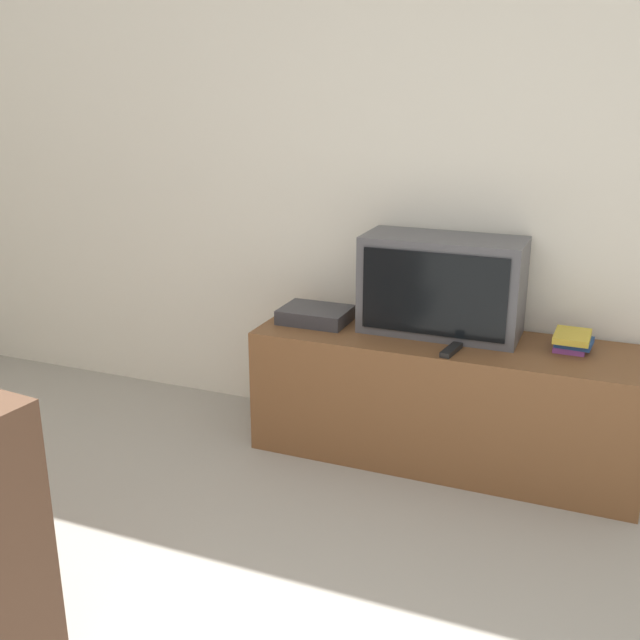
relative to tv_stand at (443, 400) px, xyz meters
The scene contains 6 objects.
wall_back 1.09m from the tv_stand, 132.86° to the left, with size 9.00×0.06×2.60m.
tv_stand is the anchor object (origin of this frame).
television 0.54m from the tv_stand, 120.75° to the left, with size 0.74×0.34×0.46m.
book_stack 0.65m from the tv_stand, ahead, with size 0.17×0.21×0.08m.
remote_on_stand 0.36m from the tv_stand, 70.52° to the right, with size 0.07×0.17×0.02m.
set_top_box 0.75m from the tv_stand, behind, with size 0.33×0.25×0.07m.
Camera 1 is at (0.98, -0.53, 1.75)m, focal length 42.00 mm.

